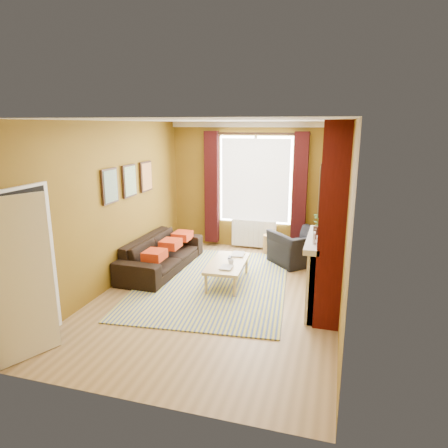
{
  "coord_description": "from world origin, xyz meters",
  "views": [
    {
      "loc": [
        1.78,
        -5.85,
        2.75
      ],
      "look_at": [
        0.0,
        0.25,
        1.15
      ],
      "focal_mm": 32.0,
      "sensor_mm": 36.0,
      "label": 1
    }
  ],
  "objects_px": {
    "wicker_stool": "(271,244)",
    "armchair": "(300,248)",
    "floor_lamp": "(327,194)",
    "coffee_table": "(228,264)",
    "sofa": "(162,254)"
  },
  "relations": [
    {
      "from": "coffee_table",
      "to": "wicker_stool",
      "type": "distance_m",
      "value": 1.95
    },
    {
      "from": "sofa",
      "to": "wicker_stool",
      "type": "height_order",
      "value": "sofa"
    },
    {
      "from": "coffee_table",
      "to": "wicker_stool",
      "type": "bearing_deg",
      "value": 73.97
    },
    {
      "from": "armchair",
      "to": "floor_lamp",
      "type": "distance_m",
      "value": 1.23
    },
    {
      "from": "floor_lamp",
      "to": "coffee_table",
      "type": "bearing_deg",
      "value": -129.37
    },
    {
      "from": "coffee_table",
      "to": "floor_lamp",
      "type": "xyz_separation_m",
      "value": [
        1.56,
        1.9,
        1.02
      ]
    },
    {
      "from": "wicker_stool",
      "to": "armchair",
      "type": "bearing_deg",
      "value": -36.12
    },
    {
      "from": "wicker_stool",
      "to": "floor_lamp",
      "type": "bearing_deg",
      "value": -0.0
    },
    {
      "from": "armchair",
      "to": "wicker_stool",
      "type": "bearing_deg",
      "value": -79.21
    },
    {
      "from": "floor_lamp",
      "to": "wicker_stool",
      "type": "bearing_deg",
      "value": 180.0
    },
    {
      "from": "armchair",
      "to": "coffee_table",
      "type": "relative_size",
      "value": 0.84
    },
    {
      "from": "wicker_stool",
      "to": "coffee_table",
      "type": "bearing_deg",
      "value": -102.99
    },
    {
      "from": "coffee_table",
      "to": "wicker_stool",
      "type": "height_order",
      "value": "wicker_stool"
    },
    {
      "from": "sofa",
      "to": "wicker_stool",
      "type": "xyz_separation_m",
      "value": [
        1.85,
        1.57,
        -0.11
      ]
    },
    {
      "from": "sofa",
      "to": "armchair",
      "type": "xyz_separation_m",
      "value": [
        2.52,
        1.09,
        0.01
      ]
    }
  ]
}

